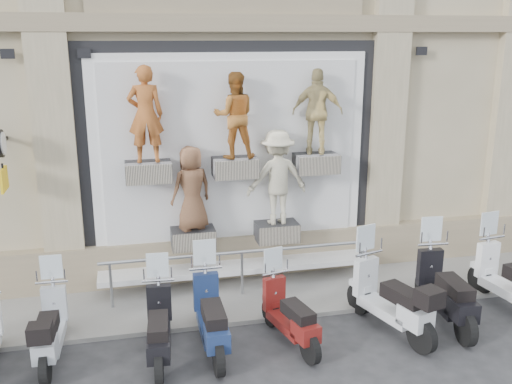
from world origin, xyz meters
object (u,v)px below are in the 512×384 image
scooter_f (290,302)px  scooter_g (391,285)px  scooter_d (158,315)px  scooter_e (211,303)px  scooter_h (446,277)px  clock_sign_bracket (1,152)px  guard_rail (242,275)px  scooter_c (49,315)px

scooter_f → scooter_g: bearing=-13.1°
scooter_f → scooter_d: bearing=167.2°
scooter_e → scooter_h: bearing=0.2°
clock_sign_bracket → scooter_f: clock_sign_bracket is taller
guard_rail → scooter_e: size_ratio=2.64×
scooter_c → clock_sign_bracket: bearing=114.2°
scooter_g → clock_sign_bracket: bearing=143.5°
scooter_c → scooter_d: (1.55, -0.36, 0.01)m
scooter_f → clock_sign_bracket: bearing=140.1°
scooter_h → scooter_e: bearing=-176.1°
scooter_f → scooter_g: (1.66, -0.00, 0.12)m
clock_sign_bracket → scooter_h: size_ratio=0.50×
clock_sign_bracket → scooter_e: size_ratio=0.53×
scooter_h → scooter_c: bearing=-178.3°
guard_rail → scooter_h: bearing=-27.7°
scooter_e → scooter_g: (2.87, -0.10, 0.03)m
scooter_d → scooter_f: size_ratio=1.04×
guard_rail → scooter_d: bearing=-132.8°
scooter_c → scooter_h: 6.25m
scooter_c → scooter_h: scooter_h is taller
scooter_g → scooter_h: scooter_h is taller
scooter_g → scooter_h: size_ratio=0.99×
scooter_c → scooter_e: 2.35m
guard_rail → scooter_c: (-3.14, -1.36, 0.25)m
scooter_c → scooter_g: 5.22m
scooter_h → scooter_f: bearing=-174.2°
clock_sign_bracket → scooter_g: bearing=-20.1°
scooter_f → scooter_h: 2.70m
scooter_e → scooter_h: (3.90, -0.01, 0.04)m
clock_sign_bracket → scooter_c: 2.88m
guard_rail → scooter_h: scooter_h is taller
scooter_c → scooter_f: size_ratio=1.02×
scooter_e → scooter_f: 1.21m
scooter_d → scooter_g: size_ratio=0.90×
guard_rail → clock_sign_bracket: 4.57m
scooter_d → scooter_g: 3.66m
clock_sign_bracket → scooter_e: 4.24m
scooter_c → scooter_e: bearing=-4.4°
scooter_e → scooter_d: bearing=-172.1°
scooter_e → clock_sign_bracket: bearing=146.5°
guard_rail → clock_sign_bracket: size_ratio=4.96×
scooter_d → scooter_h: 4.69m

